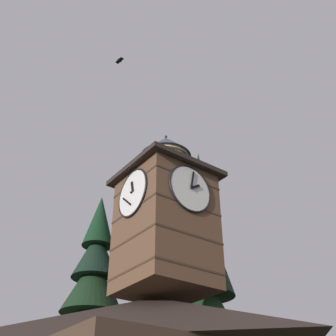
{
  "coord_description": "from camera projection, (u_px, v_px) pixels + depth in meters",
  "views": [
    {
      "loc": [
        11.54,
        13.61,
        1.82
      ],
      "look_at": [
        0.61,
        -1.29,
        13.69
      ],
      "focal_mm": 45.99,
      "sensor_mm": 36.0,
      "label": 1
    }
  ],
  "objects": [
    {
      "name": "clock_tower",
      "position": [
        166.0,
        216.0,
        21.09
      ],
      "size": [
        4.52,
        4.52,
        8.79
      ],
      "color": "brown",
      "rests_on": "building_main"
    },
    {
      "name": "pine_tree_aside",
      "position": [
        206.0,
        331.0,
        25.11
      ],
      "size": [
        7.01,
        7.01,
        20.03
      ],
      "color": "#473323",
      "rests_on": "ground_plane"
    },
    {
      "name": "flying_bird_high",
      "position": [
        120.0,
        60.0,
        24.78
      ],
      "size": [
        0.31,
        0.57,
        0.16
      ],
      "color": "black"
    }
  ]
}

